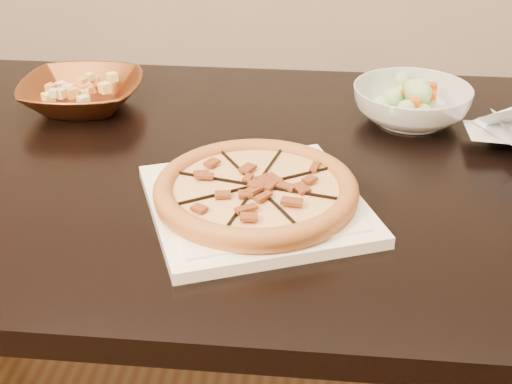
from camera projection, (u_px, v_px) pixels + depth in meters
dining_table at (194, 210)px, 1.24m from camera, size 1.42×0.93×0.75m
plate at (256, 204)px, 1.04m from camera, size 0.39×0.39×0.02m
pizza at (256, 190)px, 1.03m from camera, size 0.30×0.30×0.03m
bronze_bowl at (82, 94)px, 1.37m from camera, size 0.25×0.25×0.06m
mixed_dish at (79, 73)px, 1.35m from camera, size 0.11×0.12×0.03m
salad_bowl at (411, 104)px, 1.31m from camera, size 0.23×0.23×0.07m
salad at (414, 78)px, 1.28m from camera, size 0.11×0.10×0.04m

